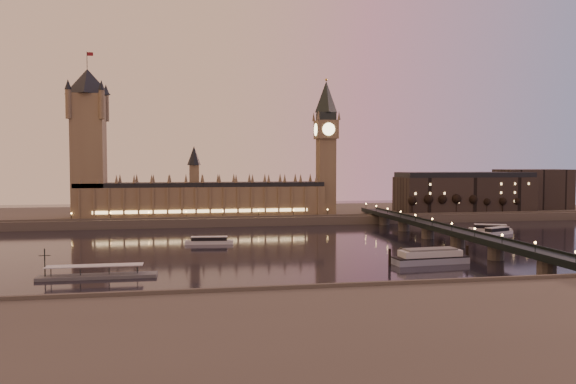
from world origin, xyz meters
name	(u,v)px	position (x,y,z in m)	size (l,w,h in m)	color
ground	(283,247)	(0.00, 0.00, 0.00)	(700.00, 700.00, 0.00)	black
far_embankment	(285,214)	(30.00, 165.00, 3.00)	(560.00, 130.00, 6.00)	#423D35
near_embankment	(524,337)	(30.00, -175.00, 3.00)	(560.00, 110.00, 6.00)	#423D35
palace_of_westminster	(202,195)	(-40.12, 120.99, 21.71)	(180.00, 26.62, 52.00)	brown
victoria_tower	(88,135)	(-120.00, 121.00, 65.79)	(31.68, 31.68, 118.00)	brown
big_ben	(326,139)	(53.99, 120.99, 63.95)	(17.68, 17.68, 104.00)	brown
westminster_bridge	(441,233)	(91.61, 0.00, 5.52)	(13.20, 260.00, 15.30)	black
city_block	(487,191)	(194.94, 130.93, 22.24)	(155.00, 45.00, 34.00)	black
bare_tree_0	(411,202)	(118.72, 109.00, 15.70)	(6.38, 6.38, 12.98)	black
bare_tree_1	(427,202)	(131.49, 109.00, 15.70)	(6.38, 6.38, 12.98)	black
bare_tree_2	(442,201)	(144.26, 109.00, 15.70)	(6.38, 6.38, 12.98)	black
bare_tree_3	(457,201)	(157.03, 109.00, 15.70)	(6.38, 6.38, 12.98)	black
bare_tree_4	(473,201)	(169.80, 109.00, 15.70)	(6.38, 6.38, 12.98)	black
bare_tree_5	(488,201)	(182.57, 109.00, 15.70)	(6.38, 6.38, 12.98)	black
bare_tree_6	(502,201)	(195.34, 109.00, 15.70)	(6.38, 6.38, 12.98)	black
bare_tree_7	(517,200)	(208.11, 109.00, 15.70)	(6.38, 6.38, 12.98)	black
cruise_boat_a	(209,241)	(-39.21, 18.74, 1.89)	(27.30, 8.37, 4.30)	silver
cruise_boat_b	(490,228)	(146.80, 42.64, 2.18)	(27.33, 16.44, 4.95)	silver
cruise_boat_c	(497,231)	(143.14, 28.01, 2.09)	(24.42, 15.15, 4.76)	silver
moored_barge	(430,257)	(57.13, -60.99, 3.13)	(40.27, 12.65, 7.41)	#818CA5
pontoon_pier	(97,275)	(-86.78, -67.35, 1.32)	(46.01, 7.67, 12.27)	#595B5E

